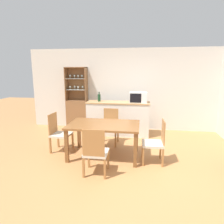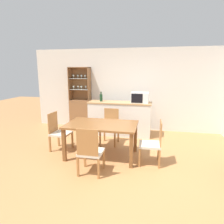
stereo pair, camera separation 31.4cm
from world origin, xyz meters
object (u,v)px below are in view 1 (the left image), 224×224
object	(u,v)px
dining_table	(104,128)
dining_chair_side_left_far	(59,133)
display_cabinet	(77,110)
microwave	(138,97)
dining_chair_head_far	(110,127)
dining_chair_head_near	(96,152)
wine_bottle	(99,98)
dining_chair_side_right_near	(155,142)

from	to	relation	value
dining_table	dining_chair_side_left_far	distance (m)	1.13
display_cabinet	microwave	bearing A→B (deg)	-13.88
microwave	dining_chair_head_far	bearing A→B (deg)	-131.35
dining_chair_side_left_far	dining_chair_head_near	bearing A→B (deg)	52.83
display_cabinet	wine_bottle	size ratio (longest dim) A/B	7.07
dining_chair_head_near	dining_chair_side_left_far	size ratio (longest dim) A/B	1.00
dining_chair_head_near	dining_chair_side_left_far	xyz separation A→B (m)	(-1.10, 0.95, 0.00)
dining_chair_head_near	microwave	bearing A→B (deg)	73.37
dining_chair_head_near	dining_chair_head_far	bearing A→B (deg)	89.42
display_cabinet	dining_chair_side_right_near	xyz separation A→B (m)	(2.38, -2.22, -0.18)
dining_table	microwave	size ratio (longest dim) A/B	3.15
dining_table	dining_chair_side_right_near	xyz separation A→B (m)	(1.10, -0.14, -0.22)
dining_chair_head_near	dining_chair_head_far	distance (m)	1.61
dining_chair_head_near	wine_bottle	xyz separation A→B (m)	(-0.44, 2.40, 0.66)
dining_chair_head_near	dining_chair_side_left_far	distance (m)	1.45
wine_bottle	dining_chair_side_right_near	bearing A→B (deg)	-48.46
dining_chair_side_right_near	dining_chair_side_left_far	world-z (taller)	same
dining_chair_head_far	dining_chair_side_left_far	size ratio (longest dim) A/B	1.00
dining_chair_side_right_near	wine_bottle	distance (m)	2.41
dining_chair_side_left_far	microwave	world-z (taller)	microwave
dining_chair_head_near	dining_chair_side_left_far	bearing A→B (deg)	138.51
dining_chair_side_left_far	wine_bottle	distance (m)	1.72
display_cabinet	dining_chair_head_far	bearing A→B (deg)	-44.70
dining_table	dining_chair_head_far	xyz separation A→B (m)	(0.00, 0.81, -0.22)
dining_table	dining_chair_head_near	size ratio (longest dim) A/B	1.69
dining_chair_head_far	wine_bottle	bearing A→B (deg)	-58.20
dining_table	wine_bottle	xyz separation A→B (m)	(-0.44, 1.60, 0.44)
dining_table	wine_bottle	distance (m)	1.71
dining_chair_head_far	dining_chair_side_right_near	size ratio (longest dim) A/B	1.00
display_cabinet	microwave	world-z (taller)	display_cabinet
dining_table	dining_chair_side_right_near	bearing A→B (deg)	-7.30
dining_chair_side_right_near	dining_chair_side_left_far	size ratio (longest dim) A/B	1.00
microwave	dining_chair_side_left_far	bearing A→B (deg)	-141.04
display_cabinet	microwave	xyz separation A→B (m)	(1.98, -0.49, 0.51)
dining_table	dining_chair_side_left_far	world-z (taller)	dining_chair_side_left_far
dining_chair_head_near	microwave	xyz separation A→B (m)	(0.69, 2.40, 0.69)
dining_chair_side_left_far	display_cabinet	bearing A→B (deg)	-170.59
display_cabinet	dining_chair_side_right_near	bearing A→B (deg)	-43.01
display_cabinet	dining_chair_head_far	world-z (taller)	display_cabinet
display_cabinet	dining_chair_side_left_far	world-z (taller)	display_cabinet
display_cabinet	dining_table	bearing A→B (deg)	-58.30
dining_chair_head_far	display_cabinet	bearing A→B (deg)	-42.31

